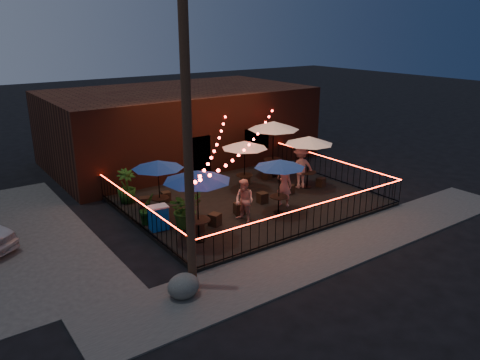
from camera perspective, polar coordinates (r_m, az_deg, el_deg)
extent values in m
plane|color=black|center=(18.80, 4.64, -4.61)|extent=(110.00, 110.00, 0.00)
cube|color=black|center=(20.23, 1.01, -2.64)|extent=(10.00, 8.00, 0.15)
cube|color=#3D3C39|center=(16.67, 11.87, -7.99)|extent=(18.00, 2.50, 0.05)
cube|color=#3C1A10|center=(26.76, -7.49, 6.70)|extent=(14.00, 8.00, 4.00)
cube|color=black|center=(23.19, -5.03, 2.70)|extent=(1.20, 0.24, 2.20)
cube|color=black|center=(24.95, 1.90, 5.06)|extent=(1.60, 0.24, 1.20)
cylinder|color=#3C2718|center=(12.54, -6.34, 2.95)|extent=(0.26, 0.26, 8.00)
cube|color=black|center=(17.36, 8.91, -5.97)|extent=(10.00, 0.04, 0.04)
cube|color=black|center=(17.01, 9.06, -3.14)|extent=(10.00, 0.04, 0.04)
cube|color=#FF270F|center=(17.00, 9.06, -3.04)|extent=(10.00, 0.03, 0.02)
cube|color=black|center=(17.88, -12.06, -5.42)|extent=(0.04, 8.00, 0.04)
cube|color=black|center=(17.54, -12.26, -2.67)|extent=(0.04, 8.00, 0.04)
cube|color=#FF270F|center=(17.53, -12.27, -2.58)|extent=(0.03, 8.00, 0.02)
cube|color=black|center=(23.33, 10.95, 0.30)|extent=(0.04, 8.00, 0.04)
cube|color=black|center=(23.07, 11.09, 2.47)|extent=(0.04, 8.00, 0.04)
cube|color=#FF270F|center=(23.06, 11.09, 2.55)|extent=(0.03, 8.00, 0.02)
cylinder|color=black|center=(16.54, -5.03, -7.32)|extent=(0.47, 0.47, 0.03)
cylinder|color=black|center=(16.38, -5.07, -6.13)|extent=(0.06, 0.06, 0.76)
cylinder|color=black|center=(16.23, -5.11, -4.87)|extent=(0.85, 0.85, 0.04)
cylinder|color=black|center=(16.04, -5.16, -3.27)|extent=(0.05, 0.05, 2.54)
cone|color=navy|center=(15.67, -5.27, 0.51)|extent=(2.84, 2.84, 0.37)
cylinder|color=black|center=(18.98, -9.66, -4.06)|extent=(0.40, 0.40, 0.03)
cylinder|color=black|center=(18.86, -9.71, -3.14)|extent=(0.06, 0.06, 0.66)
cylinder|color=black|center=(18.74, -9.76, -2.17)|extent=(0.73, 0.73, 0.04)
cylinder|color=black|center=(18.60, -9.83, -0.95)|extent=(0.04, 0.04, 2.20)
cone|color=navy|center=(18.31, -9.99, 1.90)|extent=(2.54, 2.54, 0.32)
cylinder|color=black|center=(18.93, 4.70, -3.92)|extent=(0.40, 0.40, 0.03)
cylinder|color=black|center=(18.81, 4.72, -3.01)|extent=(0.05, 0.05, 0.66)
cylinder|color=black|center=(18.69, 4.75, -2.04)|extent=(0.73, 0.73, 0.04)
cylinder|color=black|center=(18.55, 4.78, -0.82)|extent=(0.04, 0.04, 2.20)
cone|color=navy|center=(18.26, 4.86, 2.03)|extent=(2.49, 2.49, 0.32)
cylinder|color=black|center=(21.45, 0.55, -1.14)|extent=(0.42, 0.42, 0.03)
cylinder|color=black|center=(21.34, 0.55, -0.29)|extent=(0.06, 0.06, 0.68)
cylinder|color=black|center=(21.23, 0.55, 0.60)|extent=(0.76, 0.76, 0.04)
cylinder|color=black|center=(21.11, 0.56, 1.72)|extent=(0.04, 0.04, 2.27)
cone|color=silver|center=(20.85, 0.56, 4.34)|extent=(2.22, 2.22, 0.33)
cylinder|color=black|center=(22.00, 8.15, -0.83)|extent=(0.44, 0.44, 0.03)
cylinder|color=black|center=(21.89, 8.19, 0.05)|extent=(0.06, 0.06, 0.72)
cylinder|color=black|center=(21.78, 8.24, 0.97)|extent=(0.80, 0.80, 0.04)
cylinder|color=black|center=(21.65, 8.29, 2.14)|extent=(0.04, 0.04, 2.40)
cone|color=silver|center=(21.38, 8.42, 4.84)|extent=(2.74, 2.74, 0.35)
cylinder|color=black|center=(23.49, 3.98, 0.56)|extent=(0.50, 0.50, 0.03)
cylinder|color=black|center=(23.37, 4.00, 1.50)|extent=(0.07, 0.07, 0.82)
cylinder|color=black|center=(23.25, 4.02, 2.50)|extent=(0.91, 0.91, 0.05)
cylinder|color=black|center=(23.11, 4.05, 3.75)|extent=(0.05, 0.05, 2.74)
cone|color=silver|center=(22.84, 4.12, 6.66)|extent=(2.87, 2.87, 0.40)
cube|color=black|center=(17.18, -5.31, -5.44)|extent=(0.47, 0.47, 0.52)
cube|color=black|center=(17.62, -3.08, -4.84)|extent=(0.52, 0.52, 0.47)
cube|color=black|center=(19.55, -11.50, -2.78)|extent=(0.55, 0.55, 0.49)
cube|color=black|center=(20.23, -9.01, -2.01)|extent=(0.40, 0.40, 0.42)
cube|color=black|center=(18.61, -0.09, -3.52)|extent=(0.48, 0.48, 0.47)
cube|color=black|center=(19.82, 2.75, -2.18)|extent=(0.40, 0.40, 0.45)
cube|color=black|center=(21.93, -2.92, -0.20)|extent=(0.40, 0.40, 0.41)
cube|color=black|center=(22.25, 0.68, 0.13)|extent=(0.46, 0.46, 0.44)
cube|color=black|center=(20.99, 6.09, -1.13)|extent=(0.45, 0.45, 0.42)
cube|color=black|center=(22.14, 9.82, -0.27)|extent=(0.41, 0.41, 0.41)
cube|color=black|center=(22.94, 3.30, 0.69)|extent=(0.45, 0.45, 0.45)
cube|color=black|center=(24.46, 5.94, 1.68)|extent=(0.40, 0.40, 0.41)
imported|color=#D1A08F|center=(19.38, 5.43, -0.64)|extent=(0.66, 0.77, 1.78)
imported|color=#DCA594|center=(17.74, 0.54, -2.55)|extent=(0.80, 0.94, 1.68)
imported|color=#DAAF8E|center=(21.63, 7.38, 1.55)|extent=(1.42, 1.07, 1.96)
imported|color=#1A3B10|center=(17.46, -6.69, -3.49)|extent=(1.46, 1.33, 1.41)
imported|color=#0F3C0F|center=(17.98, -11.25, -3.42)|extent=(0.79, 0.70, 1.21)
imported|color=#163B13|center=(20.28, -13.69, -0.73)|extent=(0.90, 0.90, 1.44)
cube|color=#0A51BA|center=(17.45, -9.90, -4.62)|extent=(0.70, 0.53, 0.87)
cube|color=silver|center=(17.28, -9.98, -3.23)|extent=(0.75, 0.57, 0.05)
ellipsoid|color=#4A4B45|center=(13.53, -6.90, -12.71)|extent=(1.03, 0.92, 0.71)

